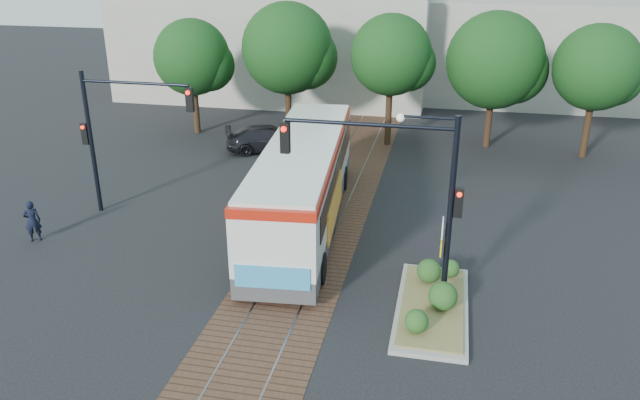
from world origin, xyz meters
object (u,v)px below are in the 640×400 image
(city_bus, at_px, (303,179))
(signal_pole_left, at_px, (114,125))
(traffic_island, at_px, (433,299))
(officer, at_px, (32,221))
(parked_car, at_px, (269,139))
(signal_pole_main, at_px, (410,182))

(city_bus, bearing_deg, signal_pole_left, 178.75)
(traffic_island, height_order, officer, officer)
(traffic_island, bearing_deg, parked_car, 123.58)
(city_bus, bearing_deg, officer, -164.17)
(signal_pole_main, height_order, officer, signal_pole_main)
(traffic_island, xyz_separation_m, signal_pole_main, (-0.96, 0.09, 3.83))
(signal_pole_left, distance_m, officer, 4.87)
(city_bus, height_order, signal_pole_left, signal_pole_left)
(signal_pole_left, relative_size, parked_car, 1.26)
(officer, xyz_separation_m, parked_car, (5.68, 12.70, -0.14))
(signal_pole_main, bearing_deg, signal_pole_left, 158.55)
(officer, bearing_deg, parked_car, -147.58)
(parked_car, bearing_deg, signal_pole_left, 138.13)
(parked_car, bearing_deg, city_bus, -176.49)
(traffic_island, distance_m, signal_pole_left, 14.50)
(city_bus, height_order, parked_car, city_bus)
(traffic_island, bearing_deg, city_bus, 135.36)
(officer, bearing_deg, signal_pole_left, -155.98)
(signal_pole_left, bearing_deg, officer, -122.51)
(signal_pole_left, xyz_separation_m, parked_car, (3.64, 9.49, -3.17))
(traffic_island, distance_m, officer, 15.33)
(signal_pole_main, relative_size, signal_pole_left, 1.00)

